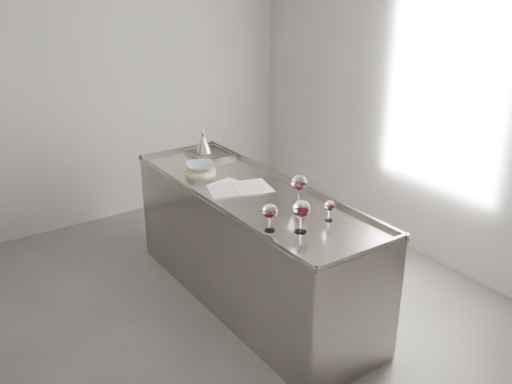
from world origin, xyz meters
TOP-DOWN VIEW (x-y plane):
  - room_shell at (0.00, 0.00)m, footprint 4.54×5.04m
  - counter at (0.50, 0.30)m, footprint 0.77×2.42m
  - wine_glass_left at (0.22, -0.32)m, footprint 0.10×0.10m
  - wine_glass_middle at (0.38, -0.45)m, footprint 0.11×0.11m
  - wine_glass_right at (0.65, -0.08)m, footprint 0.11×0.11m
  - wine_glass_small at (0.64, -0.42)m, footprint 0.07×0.07m
  - notebook at (0.42, 0.39)m, footprint 0.48×0.40m
  - loose_paper_top at (0.58, 0.36)m, footprint 0.28×0.34m
  - loose_paper_under at (0.43, 0.45)m, footprint 0.29×0.37m
  - trivet at (0.39, 0.88)m, footprint 0.29×0.29m
  - ceramic_bowl at (0.39, 0.88)m, footprint 0.30×0.30m
  - wine_funnel at (0.68, 1.34)m, footprint 0.16×0.16m

SIDE VIEW (x-z plane):
  - counter at x=0.50m, z-range -0.01..0.96m
  - loose_paper_top at x=0.58m, z-range 0.94..0.94m
  - loose_paper_under at x=0.43m, z-range 0.94..0.95m
  - notebook at x=0.42m, z-range 0.94..0.95m
  - trivet at x=0.39m, z-range 0.94..0.96m
  - ceramic_bowl at x=0.39m, z-range 0.96..1.02m
  - wine_funnel at x=0.68m, z-range 0.90..1.12m
  - wine_glass_small at x=0.64m, z-range 0.97..1.11m
  - wine_glass_left at x=0.22m, z-range 0.98..1.17m
  - wine_glass_right at x=0.65m, z-range 0.99..1.21m
  - wine_glass_middle at x=0.38m, z-range 0.99..1.21m
  - room_shell at x=0.00m, z-range -0.02..2.82m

